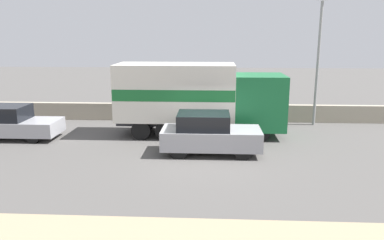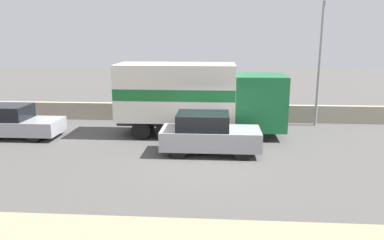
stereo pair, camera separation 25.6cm
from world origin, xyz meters
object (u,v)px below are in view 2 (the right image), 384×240
at_px(street_lamp, 320,52).
at_px(car_hatchback, 208,134).
at_px(box_truck, 196,96).
at_px(car_sedan_second, 9,122).

relative_size(street_lamp, car_hatchback, 1.66).
bearing_deg(box_truck, car_sedan_second, -172.68).
distance_m(car_hatchback, car_sedan_second, 9.29).
xyz_separation_m(box_truck, car_sedan_second, (-8.46, -1.09, -1.12)).
bearing_deg(car_sedan_second, car_hatchback, -10.69).
relative_size(box_truck, car_sedan_second, 1.71).
height_order(street_lamp, car_hatchback, street_lamp).
xyz_separation_m(box_truck, car_hatchback, (0.66, -2.81, -1.06)).
height_order(street_lamp, box_truck, street_lamp).
relative_size(box_truck, car_hatchback, 1.97).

